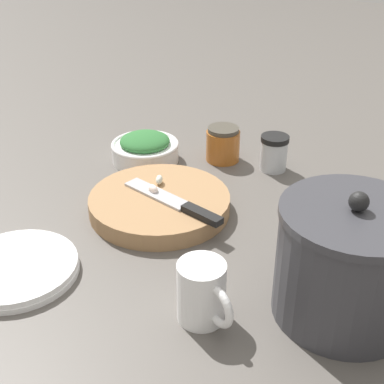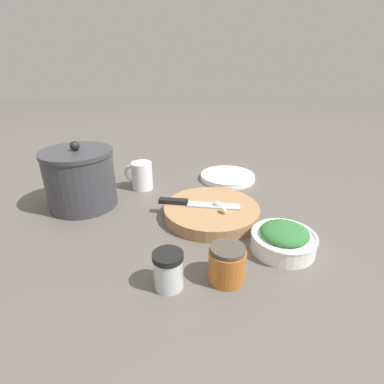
{
  "view_description": "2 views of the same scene",
  "coord_description": "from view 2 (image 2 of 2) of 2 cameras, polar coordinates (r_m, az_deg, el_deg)",
  "views": [
    {
      "loc": [
        0.71,
        0.47,
        0.56
      ],
      "look_at": [
        -0.03,
        0.01,
        0.06
      ],
      "focal_mm": 50.0,
      "sensor_mm": 36.0,
      "label": 1
    },
    {
      "loc": [
        -0.79,
        0.02,
        0.44
      ],
      "look_at": [
        -0.04,
        -0.0,
        0.09
      ],
      "focal_mm": 28.0,
      "sensor_mm": 36.0,
      "label": 2
    }
  ],
  "objects": [
    {
      "name": "cutting_board",
      "position": [
        0.88,
        3.72,
        -3.74
      ],
      "size": [
        0.28,
        0.28,
        0.04
      ],
      "color": "#9E754C",
      "rests_on": "ground_plane"
    },
    {
      "name": "herb_bowl",
      "position": [
        0.77,
        17.03,
        -8.54
      ],
      "size": [
        0.16,
        0.16,
        0.07
      ],
      "color": "white",
      "rests_on": "ground_plane"
    },
    {
      "name": "garlic_cloves",
      "position": [
        0.86,
        5.25,
        -2.72
      ],
      "size": [
        0.06,
        0.04,
        0.02
      ],
      "color": "#F2E1CD",
      "rests_on": "cutting_board"
    },
    {
      "name": "spice_jar",
      "position": [
        0.63,
        -4.53,
        -14.6
      ],
      "size": [
        0.06,
        0.06,
        0.08
      ],
      "color": "silver",
      "rests_on": "ground_plane"
    },
    {
      "name": "plate_stack",
      "position": [
        1.16,
        6.78,
        2.88
      ],
      "size": [
        0.21,
        0.21,
        0.02
      ],
      "color": "white",
      "rests_on": "ground_plane"
    },
    {
      "name": "honey_jar",
      "position": [
        0.65,
        6.68,
        -13.41
      ],
      "size": [
        0.08,
        0.08,
        0.08
      ],
      "color": "#B26023",
      "rests_on": "ground_plane"
    },
    {
      "name": "chef_knife",
      "position": [
        0.88,
        0.35,
        -2.22
      ],
      "size": [
        0.07,
        0.24,
        0.01
      ],
      "rotation": [
        0.0,
        0.0,
        2.96
      ],
      "color": "black",
      "rests_on": "cutting_board"
    },
    {
      "name": "coffee_mug",
      "position": [
        1.07,
        -9.65,
        3.12
      ],
      "size": [
        0.07,
        0.11,
        0.1
      ],
      "color": "white",
      "rests_on": "ground_plane"
    },
    {
      "name": "stock_pot",
      "position": [
        0.98,
        -20.51,
        2.44
      ],
      "size": [
        0.21,
        0.21,
        0.21
      ],
      "color": "#38383D",
      "rests_on": "ground_plane"
    },
    {
      "name": "ground_plane",
      "position": [
        0.91,
        -0.2,
        -4.06
      ],
      "size": [
        5.0,
        5.0,
        0.0
      ],
      "primitive_type": "plane",
      "color": "#56514C"
    }
  ]
}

